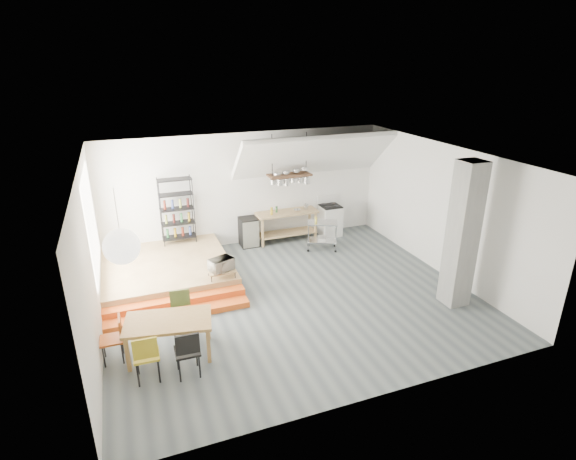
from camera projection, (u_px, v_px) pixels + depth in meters
name	position (u px, v px, depth m)	size (l,w,h in m)	color
floor	(291.00, 297.00, 10.24)	(8.00, 8.00, 0.00)	#4C5558
wall_back	(246.00, 189.00, 12.71)	(8.00, 0.04, 3.20)	silver
wall_left	(90.00, 259.00, 8.34)	(0.04, 7.00, 3.20)	silver
wall_right	(443.00, 210.00, 10.99)	(0.04, 7.00, 3.20)	silver
ceiling	(291.00, 158.00, 9.08)	(8.00, 7.00, 0.02)	white
slope_ceiling	(314.00, 155.00, 12.44)	(4.40, 1.80, 0.15)	white
window_pane	(92.00, 223.00, 9.58)	(0.02, 2.50, 2.20)	white
platform	(167.00, 270.00, 11.08)	(3.00, 3.00, 0.40)	#97774B
step_lower	(179.00, 314.00, 9.43)	(3.00, 0.35, 0.13)	#E3591A
step_upper	(176.00, 303.00, 9.71)	(3.00, 0.35, 0.27)	#E3591A
concrete_column	(462.00, 235.00, 9.45)	(0.50, 0.50, 3.20)	gray
kitchen_counter	(287.00, 221.00, 13.12)	(1.80, 0.60, 0.91)	#97774B
stove	(330.00, 220.00, 13.64)	(0.60, 0.60, 1.18)	white
pot_rack	(291.00, 178.00, 12.45)	(1.20, 0.50, 1.43)	#442D1B
wire_shelving	(177.00, 210.00, 11.89)	(0.88, 0.38, 1.80)	black
microwave_shelf	(222.00, 271.00, 10.23)	(0.60, 0.40, 0.16)	#97774B
paper_lantern	(122.00, 247.00, 7.37)	(0.60, 0.60, 0.60)	white
dining_table	(168.00, 324.00, 8.03)	(1.65, 1.12, 0.72)	olive
chair_mustard	(146.00, 354.00, 7.38)	(0.43, 0.43, 0.91)	#B39C1E
chair_black	(188.00, 350.00, 7.50)	(0.42, 0.42, 0.91)	black
chair_olive	(181.00, 309.00, 8.74)	(0.44, 0.44, 0.88)	#596B32
chair_red	(115.00, 335.00, 7.94)	(0.39, 0.39, 0.85)	#B64F1A
rolling_cart	(322.00, 232.00, 12.56)	(0.94, 0.75, 0.82)	silver
mini_fridge	(249.00, 232.00, 12.86)	(0.49, 0.49, 0.84)	black
microwave	(221.00, 265.00, 10.17)	(0.52, 0.35, 0.29)	beige
bowl	(297.00, 210.00, 13.07)	(0.19, 0.19, 0.05)	silver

